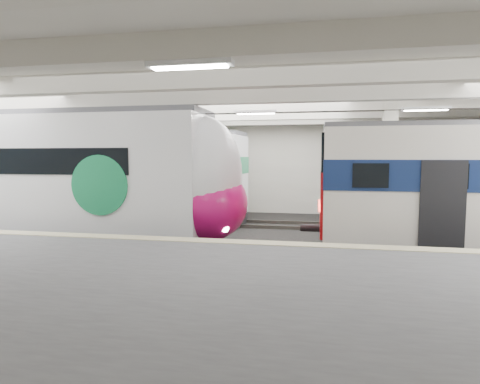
# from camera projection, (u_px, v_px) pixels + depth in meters

# --- Properties ---
(station_hall) EXTENTS (36.00, 24.00, 5.75)m
(station_hall) POSITION_uv_depth(u_px,v_px,m) (236.00, 158.00, 11.57)
(station_hall) COLOR black
(station_hall) RESTS_ON ground
(modern_emu) EXTENTS (15.29, 3.15, 4.86)m
(modern_emu) POSITION_uv_depth(u_px,v_px,m) (59.00, 181.00, 14.65)
(modern_emu) COLOR white
(modern_emu) RESTS_ON ground
(far_train) EXTENTS (13.91, 3.35, 4.42)m
(far_train) POSITION_uv_depth(u_px,v_px,m) (109.00, 176.00, 20.23)
(far_train) COLOR white
(far_train) RESTS_ON ground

